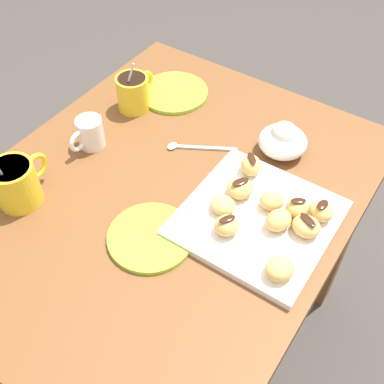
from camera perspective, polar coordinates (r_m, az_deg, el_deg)
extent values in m
plane|color=#423D38|center=(1.61, -2.19, -17.02)|extent=(8.00, 8.00, 0.00)
cube|color=brown|center=(1.03, -3.29, -0.51)|extent=(0.94, 0.74, 0.04)
cube|color=brown|center=(1.47, 17.06, -4.88)|extent=(0.07, 0.07, 0.67)
cube|color=brown|center=(1.64, -3.13, 4.73)|extent=(0.07, 0.07, 0.67)
cube|color=white|center=(0.96, 7.83, -3.22)|extent=(0.29, 0.29, 0.02)
cylinder|color=yellow|center=(1.02, -20.32, 0.87)|extent=(0.09, 0.09, 0.10)
torus|color=yellow|center=(1.04, -18.20, 2.92)|extent=(0.06, 0.01, 0.06)
cylinder|color=black|center=(0.99, -20.95, 2.52)|extent=(0.08, 0.08, 0.01)
cylinder|color=silver|center=(0.99, -21.63, 1.69)|extent=(0.03, 0.03, 0.12)
cylinder|color=yellow|center=(1.20, -7.06, 11.67)|extent=(0.08, 0.08, 0.09)
torus|color=yellow|center=(1.23, -5.58, 13.01)|extent=(0.06, 0.01, 0.06)
cylinder|color=black|center=(1.18, -7.23, 13.12)|extent=(0.07, 0.07, 0.01)
cylinder|color=silver|center=(1.17, -7.71, 12.59)|extent=(0.03, 0.03, 0.11)
cylinder|color=white|center=(1.11, -12.04, 6.96)|extent=(0.06, 0.06, 0.07)
cone|color=white|center=(1.11, -11.26, 8.79)|extent=(0.02, 0.02, 0.02)
torus|color=white|center=(1.09, -13.47, 5.92)|extent=(0.05, 0.01, 0.05)
cylinder|color=white|center=(1.09, -12.29, 8.14)|extent=(0.05, 0.05, 0.01)
ellipsoid|color=white|center=(1.09, 10.79, 5.94)|extent=(0.11, 0.11, 0.06)
sphere|color=silver|center=(1.08, 10.95, 6.77)|extent=(0.06, 0.06, 0.06)
ellipsoid|color=green|center=(1.08, 11.37, 7.84)|extent=(0.03, 0.03, 0.02)
cylinder|color=#9EC633|center=(0.93, -4.98, -5.39)|extent=(0.17, 0.17, 0.01)
cylinder|color=#9EC633|center=(1.26, -2.16, 11.80)|extent=(0.18, 0.18, 0.01)
cube|color=silver|center=(1.10, 1.53, 5.29)|extent=(0.08, 0.13, 0.00)
ellipsoid|color=silver|center=(1.10, -2.38, 5.52)|extent=(0.03, 0.02, 0.01)
ellipsoid|color=#E5B260|center=(0.91, 4.17, -4.03)|extent=(0.07, 0.06, 0.04)
ellipsoid|color=#381E11|center=(0.89, 4.24, -3.24)|extent=(0.04, 0.03, 0.00)
ellipsoid|color=#E5B260|center=(0.93, 10.32, -3.34)|extent=(0.07, 0.06, 0.04)
ellipsoid|color=#E5B260|center=(1.02, 7.06, 3.18)|extent=(0.07, 0.06, 0.04)
ellipsoid|color=#381E11|center=(1.01, 7.17, 4.03)|extent=(0.04, 0.04, 0.00)
ellipsoid|color=#E5B260|center=(0.87, 10.47, -9.01)|extent=(0.07, 0.07, 0.04)
ellipsoid|color=#E5B260|center=(0.96, 15.14, -2.22)|extent=(0.06, 0.06, 0.04)
ellipsoid|color=#381E11|center=(0.95, 15.37, -1.46)|extent=(0.03, 0.02, 0.00)
ellipsoid|color=#E5B260|center=(0.95, 3.70, -1.58)|extent=(0.06, 0.06, 0.03)
ellipsoid|color=#E5B260|center=(0.96, 9.54, -1.05)|extent=(0.07, 0.07, 0.04)
ellipsoid|color=#E5B260|center=(0.93, 13.50, -4.02)|extent=(0.05, 0.06, 0.04)
ellipsoid|color=#381E11|center=(0.92, 13.71, -3.26)|extent=(0.03, 0.04, 0.00)
ellipsoid|color=#E5B260|center=(0.97, 5.74, 0.44)|extent=(0.07, 0.07, 0.04)
ellipsoid|color=#381E11|center=(0.96, 5.83, 1.24)|extent=(0.04, 0.03, 0.00)
ellipsoid|color=#E5B260|center=(0.96, 12.41, -1.85)|extent=(0.06, 0.06, 0.04)
ellipsoid|color=#381E11|center=(0.94, 12.61, -1.04)|extent=(0.03, 0.03, 0.00)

